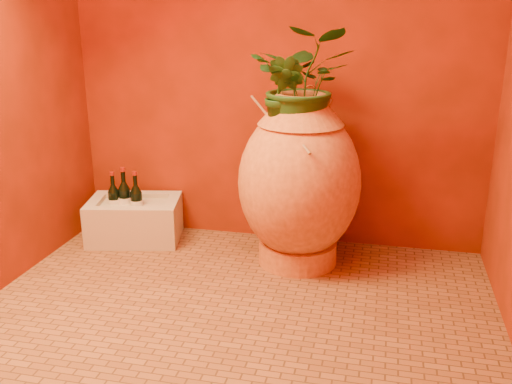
% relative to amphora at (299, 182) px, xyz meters
% --- Properties ---
extents(floor, '(2.50, 2.50, 0.00)m').
position_rel_amphora_xyz_m(floor, '(-0.20, -0.65, -0.48)').
color(floor, brown).
rests_on(floor, ground).
extents(wall_back, '(2.50, 0.02, 2.50)m').
position_rel_amphora_xyz_m(wall_back, '(-0.20, 0.35, 0.77)').
color(wall_back, '#5E1C05').
rests_on(wall_back, ground).
extents(amphora, '(0.86, 0.86, 0.97)m').
position_rel_amphora_xyz_m(amphora, '(0.00, 0.00, 0.00)').
color(amphora, '#D7863C').
rests_on(amphora, floor).
extents(stone_basin, '(0.62, 0.49, 0.26)m').
position_rel_amphora_xyz_m(stone_basin, '(-1.05, 0.10, -0.36)').
color(stone_basin, '#BAAF9B').
rests_on(stone_basin, floor).
extents(wine_bottle_a, '(0.08, 0.08, 0.32)m').
position_rel_amphora_xyz_m(wine_bottle_a, '(-1.11, 0.11, -0.23)').
color(wine_bottle_a, black).
rests_on(wine_bottle_a, stone_basin).
extents(wine_bottle_b, '(0.08, 0.08, 0.31)m').
position_rel_amphora_xyz_m(wine_bottle_b, '(-1.03, 0.09, -0.23)').
color(wine_bottle_b, black).
rests_on(wine_bottle_b, stone_basin).
extents(wine_bottle_c, '(0.07, 0.07, 0.30)m').
position_rel_amphora_xyz_m(wine_bottle_c, '(-1.18, 0.09, -0.24)').
color(wine_bottle_c, black).
rests_on(wine_bottle_c, stone_basin).
extents(wall_tap, '(0.07, 0.16, 0.17)m').
position_rel_amphora_xyz_m(wall_tap, '(0.01, 0.26, 0.42)').
color(wall_tap, '#B06A28').
rests_on(wall_tap, wall_back).
extents(plant_main, '(0.54, 0.47, 0.59)m').
position_rel_amphora_xyz_m(plant_main, '(0.01, 0.01, 0.54)').
color(plant_main, '#184117').
rests_on(plant_main, amphora).
extents(plant_side, '(0.28, 0.27, 0.40)m').
position_rel_amphora_xyz_m(plant_side, '(-0.08, -0.08, 0.49)').
color(plant_side, '#184117').
rests_on(plant_side, amphora).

